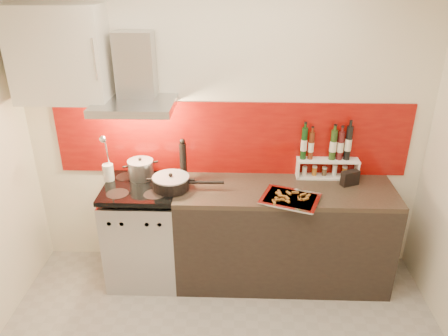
{
  "coord_description": "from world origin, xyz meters",
  "views": [
    {
      "loc": [
        0.1,
        -2.07,
        2.59
      ],
      "look_at": [
        0.0,
        0.95,
        1.15
      ],
      "focal_mm": 35.0,
      "sensor_mm": 36.0,
      "label": 1
    }
  ],
  "objects_px": {
    "baking_tray": "(290,199)",
    "pepper_mill": "(183,161)",
    "saute_pan": "(172,182)",
    "range_stove": "(144,233)",
    "counter": "(282,235)",
    "stock_pot": "(141,169)"
  },
  "relations": [
    {
      "from": "range_stove",
      "to": "baking_tray",
      "type": "height_order",
      "value": "baking_tray"
    },
    {
      "from": "range_stove",
      "to": "saute_pan",
      "type": "height_order",
      "value": "saute_pan"
    },
    {
      "from": "range_stove",
      "to": "counter",
      "type": "height_order",
      "value": "range_stove"
    },
    {
      "from": "baking_tray",
      "to": "pepper_mill",
      "type": "bearing_deg",
      "value": 159.79
    },
    {
      "from": "counter",
      "to": "pepper_mill",
      "type": "relative_size",
      "value": 4.76
    },
    {
      "from": "stock_pot",
      "to": "pepper_mill",
      "type": "relative_size",
      "value": 0.58
    },
    {
      "from": "pepper_mill",
      "to": "baking_tray",
      "type": "height_order",
      "value": "pepper_mill"
    },
    {
      "from": "range_stove",
      "to": "baking_tray",
      "type": "xyz_separation_m",
      "value": [
        1.22,
        -0.19,
        0.47
      ]
    },
    {
      "from": "range_stove",
      "to": "stock_pot",
      "type": "relative_size",
      "value": 4.15
    },
    {
      "from": "counter",
      "to": "pepper_mill",
      "type": "xyz_separation_m",
      "value": [
        -0.85,
        0.12,
        0.63
      ]
    },
    {
      "from": "counter",
      "to": "saute_pan",
      "type": "bearing_deg",
      "value": -177.38
    },
    {
      "from": "baking_tray",
      "to": "stock_pot",
      "type": "bearing_deg",
      "value": 164.99
    },
    {
      "from": "range_stove",
      "to": "stock_pot",
      "type": "height_order",
      "value": "stock_pot"
    },
    {
      "from": "pepper_mill",
      "to": "baking_tray",
      "type": "relative_size",
      "value": 0.73
    },
    {
      "from": "counter",
      "to": "pepper_mill",
      "type": "bearing_deg",
      "value": 171.73
    },
    {
      "from": "counter",
      "to": "saute_pan",
      "type": "xyz_separation_m",
      "value": [
        -0.93,
        -0.04,
        0.51
      ]
    },
    {
      "from": "saute_pan",
      "to": "range_stove",
      "type": "bearing_deg",
      "value": 172.15
    },
    {
      "from": "range_stove",
      "to": "counter",
      "type": "xyz_separation_m",
      "value": [
        1.2,
        0.0,
        0.01
      ]
    },
    {
      "from": "range_stove",
      "to": "baking_tray",
      "type": "bearing_deg",
      "value": -8.91
    },
    {
      "from": "saute_pan",
      "to": "pepper_mill",
      "type": "height_order",
      "value": "pepper_mill"
    },
    {
      "from": "counter",
      "to": "stock_pot",
      "type": "bearing_deg",
      "value": 173.68
    },
    {
      "from": "counter",
      "to": "saute_pan",
      "type": "relative_size",
      "value": 3.1
    }
  ]
}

